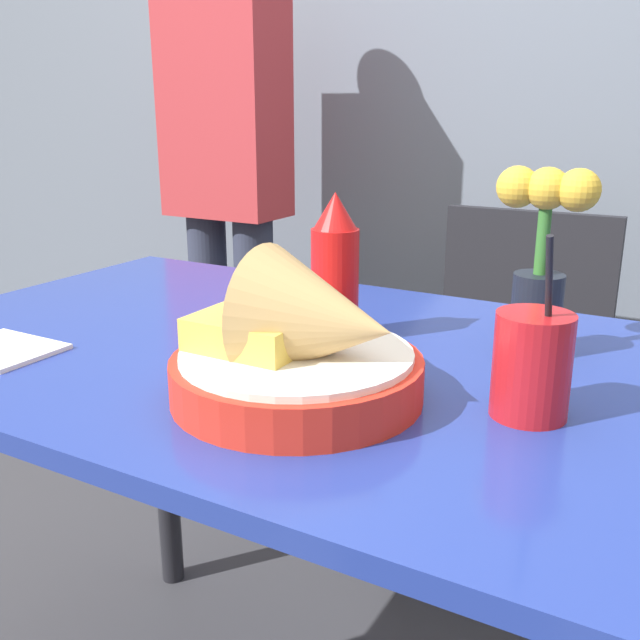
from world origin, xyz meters
TOP-DOWN VIEW (x-y plane):
  - wall_window at (0.00, 1.24)m, footprint 7.00×0.06m
  - dining_table at (0.00, 0.00)m, footprint 1.25×0.72m
  - chair_far_window at (0.05, 0.81)m, footprint 0.40×0.40m
  - food_basket at (0.07, -0.14)m, footprint 0.28×0.28m
  - ketchup_bottle at (-0.01, 0.06)m, footprint 0.07×0.07m
  - drink_cup at (0.29, -0.06)m, footprint 0.08×0.08m
  - flower_vase at (0.25, 0.13)m, footprint 0.13×0.06m
  - napkin at (-0.36, -0.20)m, footprint 0.14×0.11m
  - person_standing at (-0.75, 0.81)m, footprint 0.32×0.18m

SIDE VIEW (x-z plane):
  - chair_far_window at x=0.05m, z-range 0.08..0.91m
  - dining_table at x=0.00m, z-range 0.27..1.02m
  - napkin at x=-0.36m, z-range 0.75..0.75m
  - drink_cup at x=0.29m, z-range 0.70..0.90m
  - food_basket at x=0.07m, z-range 0.72..0.89m
  - ketchup_bottle at x=-0.01m, z-range 0.75..0.95m
  - flower_vase at x=0.25m, z-range 0.76..1.00m
  - person_standing at x=-0.75m, z-range 0.12..1.70m
  - wall_window at x=0.00m, z-range 0.00..2.60m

